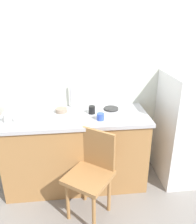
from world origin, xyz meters
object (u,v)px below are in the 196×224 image
Objects in this scene: dish_tray at (29,116)px; cup_black at (92,110)px; chair at (92,171)px; terracotta_bowl at (61,110)px; cup_white at (7,118)px; refrigerator at (187,128)px; hotplate at (111,109)px; cup_blue at (100,117)px.

dish_tray is 0.68m from cup_black.
chair is 0.78m from terracotta_bowl.
cup_black is (0.88, 0.12, 0.00)m from cup_white.
refrigerator reaches higher than chair.
cup_black is at bearing 7.62° from cup_white.
cup_white is (-1.12, -0.21, 0.03)m from hotplate.
refrigerator is 1.49m from terracotta_bowl.
cup_blue is (-1.05, -0.13, 0.26)m from refrigerator.
dish_tray is (-0.62, 0.48, 0.41)m from chair.
terracotta_bowl is 1.67× the size of cup_blue.
terracotta_bowl is at bearing 175.05° from refrigerator.
dish_tray is 3.35× the size of cup_white.
hotplate is at bearing 101.90° from chair.
terracotta_bowl is at bearing 148.39° from cup_blue.
dish_tray is at bearing 179.50° from chair.
chair is 3.18× the size of dish_tray.
hotplate is at bearing 171.14° from refrigerator.
hotplate is 2.12× the size of cup_blue.
dish_tray is 3.21× the size of cup_black.
cup_black reaches higher than cup_blue.
dish_tray is 1.65× the size of hotplate.
terracotta_bowl is at bearing -178.78° from hotplate.
cup_white reaches higher than chair.
hotplate is at bearing 10.55° from cup_white.
cup_blue reaches higher than hotplate.
refrigerator reaches higher than dish_tray.
cup_white is (-0.21, -0.07, 0.02)m from dish_tray.
terracotta_bowl is (-1.47, 0.13, 0.25)m from refrigerator.
terracotta_bowl is (0.33, 0.12, -0.00)m from dish_tray.
cup_black is (0.67, 0.05, 0.02)m from dish_tray.
refrigerator is 15.09× the size of cup_black.
dish_tray is at bearing 179.91° from refrigerator.
cup_black is (0.05, 0.52, 0.43)m from chair.
refrigerator is 15.79× the size of cup_white.
chair is 6.67× the size of terracotta_bowl.
cup_black is (0.34, -0.08, 0.02)m from terracotta_bowl.
refrigerator is at bearing -2.51° from cup_black.
hotplate is at bearing 21.02° from cup_black.
cup_black is at bearing 112.81° from cup_blue.
cup_blue is at bearing -9.92° from dish_tray.
cup_blue is at bearing -67.19° from cup_black.
terracotta_bowl is at bearing 20.32° from dish_tray.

